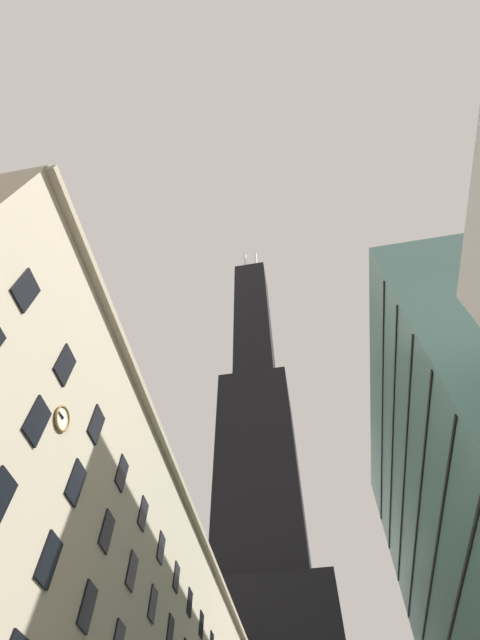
{
  "coord_description": "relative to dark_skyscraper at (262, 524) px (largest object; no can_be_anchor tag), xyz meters",
  "views": [
    {
      "loc": [
        1.67,
        -11.42,
        1.66
      ],
      "look_at": [
        -2.65,
        13.3,
        37.81
      ],
      "focal_mm": 24.83,
      "sensor_mm": 36.0,
      "label": 1
    }
  ],
  "objects": [
    {
      "name": "dark_skyscraper",
      "position": [
        0.0,
        0.0,
        0.0
      ],
      "size": [
        28.86,
        28.86,
        200.7
      ],
      "color": "black",
      "rests_on": "ground"
    }
  ]
}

